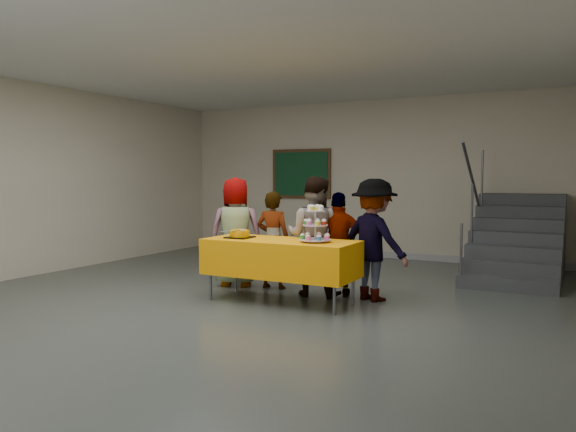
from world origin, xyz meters
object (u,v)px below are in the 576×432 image
object	(u,v)px
bear_cake	(240,233)
schoolchild_d	(339,244)
noticeboard	(301,174)
cupcake_stand	(315,227)
schoolchild_b	(273,240)
bake_table	(280,257)
schoolchild_a	(236,232)
schoolchild_c	(314,236)
schoolchild_e	(374,240)
staircase	(518,244)

from	to	relation	value
bear_cake	schoolchild_d	distance (m)	1.28
noticeboard	cupcake_stand	bearing A→B (deg)	-61.69
schoolchild_b	noticeboard	distance (m)	3.88
cupcake_stand	schoolchild_b	world-z (taller)	schoolchild_b
cupcake_stand	schoolchild_b	size ratio (longest dim) A/B	0.33
bake_table	cupcake_stand	size ratio (longest dim) A/B	4.22
schoolchild_a	schoolchild_c	bearing A→B (deg)	152.56
schoolchild_a	noticeboard	size ratio (longest dim) A/B	1.18
cupcake_stand	bear_cake	world-z (taller)	cupcake_stand
schoolchild_e	schoolchild_a	bearing A→B (deg)	23.01
schoolchild_b	schoolchild_c	bearing A→B (deg)	162.74
cupcake_stand	schoolchild_d	size ratio (longest dim) A/B	0.33
schoolchild_d	noticeboard	distance (m)	4.38
schoolchild_a	schoolchild_d	bearing A→B (deg)	157.19
schoolchild_d	schoolchild_a	bearing A→B (deg)	-16.91
staircase	bear_cake	bearing A→B (deg)	-130.46
schoolchild_a	schoolchild_b	distance (m)	0.57
cupcake_stand	noticeboard	bearing A→B (deg)	118.31
bear_cake	schoolchild_d	xyz separation A→B (m)	(1.07, 0.70, -0.16)
bake_table	schoolchild_e	size ratio (longest dim) A/B	1.24
schoolchild_d	schoolchild_c	bearing A→B (deg)	1.19
cupcake_stand	noticeboard	size ratio (longest dim) A/B	0.34
bake_table	schoolchild_e	distance (m)	1.19
bake_table	schoolchild_b	bearing A→B (deg)	125.01
schoolchild_e	staircase	bearing A→B (deg)	-94.20
schoolchild_b	schoolchild_d	bearing A→B (deg)	172.72
schoolchild_e	staircase	xyz separation A→B (m)	(1.41, 2.76, -0.27)
bear_cake	schoolchild_e	world-z (taller)	schoolchild_e
noticeboard	schoolchild_e	bearing A→B (deg)	-52.18
schoolchild_a	schoolchild_c	distance (m)	1.26
bear_cake	cupcake_stand	bearing A→B (deg)	1.55
schoolchild_c	schoolchild_e	distance (m)	0.79
schoolchild_b	cupcake_stand	bearing A→B (deg)	139.60
staircase	schoolchild_a	bearing A→B (deg)	-141.19
schoolchild_a	staircase	size ratio (longest dim) A/B	0.64
bake_table	schoolchild_a	xyz separation A→B (m)	(-1.06, 0.63, 0.21)
bake_table	schoolchild_c	bearing A→B (deg)	69.64
schoolchild_a	noticeboard	distance (m)	3.78
cupcake_stand	staircase	xyz separation A→B (m)	(1.91, 3.42, -0.46)
cupcake_stand	schoolchild_d	xyz separation A→B (m)	(0.03, 0.67, -0.27)
schoolchild_e	noticeboard	bearing A→B (deg)	-29.37
schoolchild_a	schoolchild_e	size ratio (longest dim) A/B	1.01
bake_table	bear_cake	xyz separation A→B (m)	(-0.56, -0.05, 0.27)
bear_cake	schoolchild_c	size ratio (longest dim) A/B	0.23
cupcake_stand	schoolchild_e	xyz separation A→B (m)	(0.50, 0.66, -0.19)
bake_table	schoolchild_a	world-z (taller)	schoolchild_a
bear_cake	schoolchild_c	bearing A→B (deg)	38.03
schoolchild_c	noticeboard	world-z (taller)	noticeboard
bake_table	schoolchild_c	world-z (taller)	schoolchild_c
bake_table	schoolchild_b	xyz separation A→B (m)	(-0.50, 0.71, 0.12)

